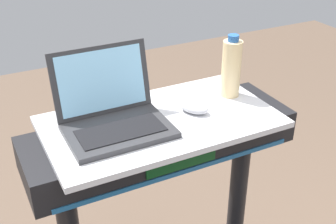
{
  "coord_description": "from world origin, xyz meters",
  "views": [
    {
      "loc": [
        -0.54,
        -0.41,
        1.8
      ],
      "look_at": [
        0.0,
        0.65,
        1.15
      ],
      "focal_mm": 46.95,
      "sensor_mm": 36.0,
      "label": 1
    }
  ],
  "objects": [
    {
      "name": "water_bottle",
      "position": [
        0.3,
        0.75,
        1.21
      ],
      "size": [
        0.07,
        0.07,
        0.22
      ],
      "color": "beige",
      "rests_on": "desk_board"
    },
    {
      "name": "computer_mouse",
      "position": [
        0.12,
        0.69,
        1.12
      ],
      "size": [
        0.1,
        0.12,
        0.03
      ],
      "primitive_type": "ellipsoid",
      "rotation": [
        0.0,
        0.0,
        0.56
      ],
      "color": "#B2B2B7",
      "rests_on": "desk_board"
    },
    {
      "name": "laptop",
      "position": [
        -0.15,
        0.72,
        1.15
      ],
      "size": [
        0.32,
        0.27,
        0.23
      ],
      "rotation": [
        0.0,
        0.0,
        0.07
      ],
      "color": "#2D2D30",
      "rests_on": "desk_board"
    },
    {
      "name": "desk_board",
      "position": [
        0.0,
        0.7,
        1.09
      ],
      "size": [
        0.75,
        0.42,
        0.02
      ],
      "primitive_type": "cube",
      "color": "silver",
      "rests_on": "treadmill_base"
    }
  ]
}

